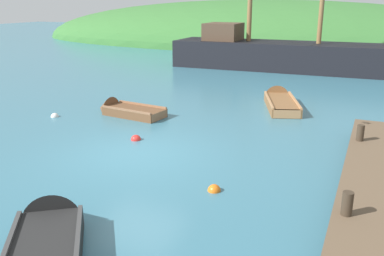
{
  "coord_description": "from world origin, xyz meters",
  "views": [
    {
      "loc": [
        6.03,
        -9.71,
        4.23
      ],
      "look_at": [
        0.67,
        2.42,
        0.18
      ],
      "focal_mm": 39.19,
      "sensor_mm": 36.0,
      "label": 1
    }
  ],
  "objects_px": {
    "rowboat_outer_right": "(46,248)",
    "rowboat_near_dock": "(279,102)",
    "rowboat_portside": "(125,112)",
    "sailing_ship": "(276,59)",
    "buoy_white": "(55,117)",
    "buoy_orange": "(214,191)",
    "buoy_red": "(136,140)"
  },
  "relations": [
    {
      "from": "rowboat_outer_right",
      "to": "rowboat_near_dock",
      "type": "xyz_separation_m",
      "value": [
        1.27,
        12.49,
        -0.02
      ]
    },
    {
      "from": "rowboat_portside",
      "to": "sailing_ship",
      "type": "bearing_deg",
      "value": -94.5
    },
    {
      "from": "rowboat_outer_right",
      "to": "rowboat_near_dock",
      "type": "bearing_deg",
      "value": -41.79
    },
    {
      "from": "buoy_white",
      "to": "rowboat_near_dock",
      "type": "bearing_deg",
      "value": 35.86
    },
    {
      "from": "rowboat_near_dock",
      "to": "buoy_orange",
      "type": "relative_size",
      "value": 12.94
    },
    {
      "from": "sailing_ship",
      "to": "buoy_red",
      "type": "height_order",
      "value": "sailing_ship"
    },
    {
      "from": "rowboat_outer_right",
      "to": "rowboat_portside",
      "type": "bearing_deg",
      "value": -11.58
    },
    {
      "from": "sailing_ship",
      "to": "rowboat_near_dock",
      "type": "distance_m",
      "value": 9.91
    },
    {
      "from": "rowboat_near_dock",
      "to": "buoy_red",
      "type": "distance_m",
      "value": 7.17
    },
    {
      "from": "rowboat_near_dock",
      "to": "buoy_red",
      "type": "height_order",
      "value": "rowboat_near_dock"
    },
    {
      "from": "sailing_ship",
      "to": "buoy_orange",
      "type": "bearing_deg",
      "value": -82.48
    },
    {
      "from": "sailing_ship",
      "to": "rowboat_outer_right",
      "type": "xyz_separation_m",
      "value": [
        1.14,
        -22.09,
        -0.51
      ]
    },
    {
      "from": "rowboat_portside",
      "to": "rowboat_near_dock",
      "type": "xyz_separation_m",
      "value": [
        5.15,
        3.94,
        0.01
      ]
    },
    {
      "from": "rowboat_portside",
      "to": "buoy_white",
      "type": "bearing_deg",
      "value": 38.94
    },
    {
      "from": "buoy_red",
      "to": "rowboat_near_dock",
      "type": "bearing_deg",
      "value": 64.09
    },
    {
      "from": "buoy_white",
      "to": "sailing_ship",
      "type": "bearing_deg",
      "value": 71.57
    },
    {
      "from": "sailing_ship",
      "to": "buoy_red",
      "type": "distance_m",
      "value": 16.08
    },
    {
      "from": "sailing_ship",
      "to": "buoy_orange",
      "type": "relative_size",
      "value": 51.81
    },
    {
      "from": "rowboat_near_dock",
      "to": "buoy_white",
      "type": "distance_m",
      "value": 9.1
    },
    {
      "from": "rowboat_portside",
      "to": "buoy_red",
      "type": "bearing_deg",
      "value": 135.79
    },
    {
      "from": "rowboat_near_dock",
      "to": "buoy_white",
      "type": "xyz_separation_m",
      "value": [
        -7.38,
        -5.33,
        -0.11
      ]
    },
    {
      "from": "sailing_ship",
      "to": "rowboat_outer_right",
      "type": "height_order",
      "value": "sailing_ship"
    },
    {
      "from": "rowboat_portside",
      "to": "buoy_orange",
      "type": "bearing_deg",
      "value": 145.41
    },
    {
      "from": "buoy_orange",
      "to": "rowboat_near_dock",
      "type": "bearing_deg",
      "value": 92.97
    },
    {
      "from": "sailing_ship",
      "to": "rowboat_portside",
      "type": "xyz_separation_m",
      "value": [
        -2.75,
        -13.54,
        -0.54
      ]
    },
    {
      "from": "buoy_white",
      "to": "buoy_orange",
      "type": "bearing_deg",
      "value": -24.59
    },
    {
      "from": "rowboat_outer_right",
      "to": "buoy_red",
      "type": "xyz_separation_m",
      "value": [
        -1.87,
        6.04,
        -0.14
      ]
    },
    {
      "from": "buoy_red",
      "to": "sailing_ship",
      "type": "bearing_deg",
      "value": 87.39
    },
    {
      "from": "rowboat_near_dock",
      "to": "buoy_red",
      "type": "xyz_separation_m",
      "value": [
        -3.13,
        -6.45,
        -0.11
      ]
    },
    {
      "from": "rowboat_outer_right",
      "to": "sailing_ship",
      "type": "bearing_deg",
      "value": -33.07
    },
    {
      "from": "rowboat_portside",
      "to": "buoy_red",
      "type": "height_order",
      "value": "rowboat_portside"
    },
    {
      "from": "sailing_ship",
      "to": "rowboat_outer_right",
      "type": "relative_size",
      "value": 4.22
    }
  ]
}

